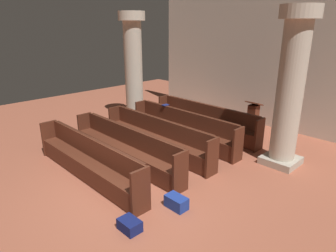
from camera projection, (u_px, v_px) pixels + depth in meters
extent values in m
plane|color=#AD5B42|center=(132.00, 190.00, 6.39)|extent=(19.20, 19.20, 0.00)
cube|color=beige|center=(278.00, 60.00, 9.68)|extent=(10.00, 0.16, 4.50)
cube|color=#562819|center=(205.00, 121.00, 9.55)|extent=(3.78, 0.38, 0.05)
cube|color=#562819|center=(208.00, 112.00, 9.58)|extent=(3.78, 0.04, 0.47)
cube|color=#492215|center=(210.00, 105.00, 9.54)|extent=(3.63, 0.06, 0.02)
cube|color=#4E2416|center=(164.00, 108.00, 10.84)|extent=(0.06, 0.44, 0.92)
cube|color=#4E2416|center=(259.00, 135.00, 8.25)|extent=(0.06, 0.44, 0.92)
cube|color=#522618|center=(201.00, 128.00, 9.51)|extent=(3.78, 0.03, 0.39)
cube|color=#562819|center=(182.00, 128.00, 8.85)|extent=(3.78, 0.38, 0.05)
cube|color=#562819|center=(186.00, 119.00, 8.88)|extent=(3.78, 0.04, 0.47)
cube|color=#492215|center=(188.00, 112.00, 8.84)|extent=(3.63, 0.06, 0.02)
cube|color=#4E2416|center=(141.00, 114.00, 10.14)|extent=(0.06, 0.44, 0.92)
cube|color=#4E2416|center=(238.00, 145.00, 7.55)|extent=(0.06, 0.44, 0.92)
cube|color=#522618|center=(178.00, 137.00, 8.81)|extent=(3.78, 0.03, 0.39)
cube|color=#562819|center=(156.00, 137.00, 8.15)|extent=(3.78, 0.38, 0.05)
cube|color=#562819|center=(160.00, 127.00, 8.18)|extent=(3.78, 0.04, 0.47)
cube|color=#492215|center=(162.00, 119.00, 8.14)|extent=(3.63, 0.06, 0.02)
cube|color=#4E2416|center=(115.00, 121.00, 9.44)|extent=(0.06, 0.44, 0.92)
cube|color=#4E2416|center=(212.00, 158.00, 6.85)|extent=(0.06, 0.44, 0.92)
cube|color=#522618|center=(151.00, 146.00, 8.11)|extent=(3.78, 0.03, 0.39)
cube|color=#562819|center=(125.00, 148.00, 7.45)|extent=(3.78, 0.38, 0.05)
cube|color=#562819|center=(130.00, 137.00, 7.48)|extent=(3.78, 0.04, 0.47)
cube|color=#492215|center=(131.00, 128.00, 7.44)|extent=(3.63, 0.06, 0.02)
cube|color=#4E2416|center=(85.00, 129.00, 8.74)|extent=(0.06, 0.44, 0.92)
cube|color=#4E2416|center=(180.00, 173.00, 6.15)|extent=(0.06, 0.44, 0.92)
cube|color=#522618|center=(119.00, 158.00, 7.41)|extent=(3.78, 0.03, 0.39)
cube|color=#562819|center=(87.00, 161.00, 6.75)|extent=(3.78, 0.38, 0.05)
cube|color=#562819|center=(92.00, 149.00, 6.78)|extent=(3.78, 0.04, 0.47)
cube|color=#492215|center=(93.00, 139.00, 6.74)|extent=(3.63, 0.06, 0.02)
cube|color=#4E2416|center=(50.00, 138.00, 8.04)|extent=(0.06, 0.44, 0.92)
cube|color=#4E2416|center=(141.00, 192.00, 5.45)|extent=(0.06, 0.44, 0.92)
cube|color=#522618|center=(81.00, 172.00, 6.71)|extent=(3.78, 0.03, 0.39)
cube|color=#B6AD9A|center=(281.00, 160.00, 7.59)|extent=(0.84, 0.84, 0.18)
cylinder|color=beige|center=(290.00, 93.00, 7.02)|extent=(0.62, 0.62, 3.30)
cylinder|color=beige|center=(301.00, 11.00, 6.44)|extent=(0.90, 0.90, 0.30)
cube|color=#B6AD9A|center=(135.00, 118.00, 11.02)|extent=(0.84, 0.84, 0.18)
cylinder|color=beige|center=(134.00, 70.00, 10.46)|extent=(0.62, 0.62, 3.30)
cylinder|color=beige|center=(132.00, 16.00, 9.87)|extent=(0.90, 0.90, 0.30)
cube|color=#492215|center=(251.00, 132.00, 9.69)|extent=(0.45, 0.45, 0.06)
cube|color=#562819|center=(253.00, 119.00, 9.55)|extent=(0.28, 0.28, 0.95)
cube|color=#5B2A1A|center=(254.00, 103.00, 9.37)|extent=(0.48, 0.35, 0.15)
cube|color=navy|center=(165.00, 105.00, 9.47)|extent=(0.14, 0.21, 0.03)
cube|color=navy|center=(130.00, 225.00, 5.12)|extent=(0.39, 0.28, 0.20)
cube|color=navy|center=(176.00, 202.00, 5.74)|extent=(0.44, 0.26, 0.24)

